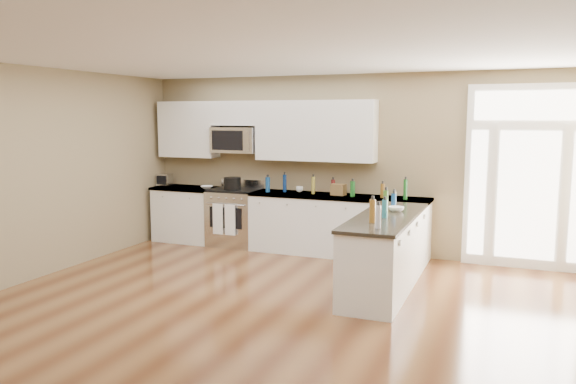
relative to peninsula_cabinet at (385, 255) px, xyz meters
The scene contains 18 objects.
ground 2.46m from the peninsula_cabinet, 112.44° to the right, with size 8.00×8.00×0.00m, color #4F2B16.
room_shell 2.74m from the peninsula_cabinet, 112.44° to the right, with size 8.00×8.00×8.00m.
back_cabinet_left 4.06m from the peninsula_cabinet, 159.09° to the left, with size 1.10×0.66×0.94m.
back_cabinet_right 1.81m from the peninsula_cabinet, 126.68° to the left, with size 2.85×0.66×0.94m.
peninsula_cabinet is the anchor object (origin of this frame).
upper_cabinet_left 4.39m from the peninsula_cabinet, 157.26° to the left, with size 1.04×0.33×0.95m, color white.
upper_cabinet_right 2.65m from the peninsula_cabinet, 133.15° to the left, with size 1.94×0.33×0.95m, color white.
upper_cabinet_short 3.73m from the peninsula_cabinet, 150.98° to the left, with size 0.82×0.33×0.40m, color white.
microwave 3.53m from the peninsula_cabinet, 151.57° to the left, with size 0.78×0.41×0.42m.
entry_door 2.52m from the peninsula_cabinet, 46.51° to the left, with size 1.70×0.10×2.60m.
kitchen_range 3.20m from the peninsula_cabinet, 153.10° to the left, with size 0.80×0.71×1.08m.
stockpot 3.22m from the peninsula_cabinet, 154.54° to the left, with size 0.29×0.29×0.22m, color black.
toaster_oven 4.58m from the peninsula_cabinet, 160.49° to the left, with size 0.24×0.19×0.21m, color silver.
cardboard_box 1.91m from the peninsula_cabinet, 125.89° to the left, with size 0.21×0.15×0.17m, color brown.
bowl_left 3.66m from the peninsula_cabinet, 157.53° to the left, with size 0.20×0.20×0.05m, color white.
bowl_peninsula 0.63m from the peninsula_cabinet, 79.75° to the left, with size 0.20×0.20×0.06m, color white.
cup_counter 2.43m from the peninsula_cabinet, 137.84° to the left, with size 0.11×0.11×0.09m, color white.
counter_bottles 1.18m from the peninsula_cabinet, 130.79° to the left, with size 2.38×2.45×0.30m.
Camera 1 is at (2.35, -4.55, 2.16)m, focal length 35.00 mm.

